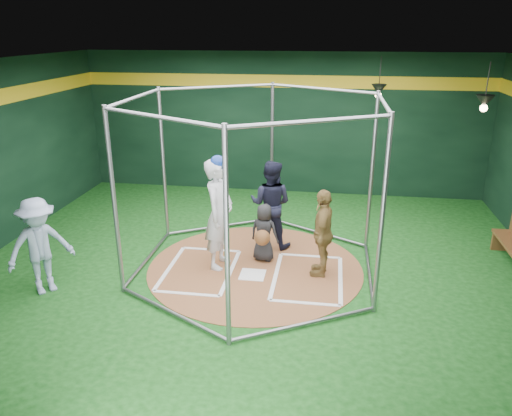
# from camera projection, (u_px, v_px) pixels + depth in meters

# --- Properties ---
(room_shell) EXTENTS (10.10, 9.10, 3.53)m
(room_shell) POSITION_uv_depth(u_px,v_px,m) (255.00, 173.00, 8.29)
(room_shell) COLOR #0D3C0E
(room_shell) RESTS_ON ground
(clay_disc) EXTENTS (3.80, 3.80, 0.01)m
(clay_disc) POSITION_uv_depth(u_px,v_px,m) (255.00, 267.00, 8.88)
(clay_disc) COLOR brown
(clay_disc) RESTS_ON ground
(home_plate) EXTENTS (0.43, 0.43, 0.01)m
(home_plate) POSITION_uv_depth(u_px,v_px,m) (252.00, 275.00, 8.60)
(home_plate) COLOR white
(home_plate) RESTS_ON clay_disc
(batter_box_left) EXTENTS (1.17, 1.77, 0.01)m
(batter_box_left) POSITION_uv_depth(u_px,v_px,m) (200.00, 270.00, 8.78)
(batter_box_left) COLOR white
(batter_box_left) RESTS_ON clay_disc
(batter_box_right) EXTENTS (1.17, 1.77, 0.01)m
(batter_box_right) POSITION_uv_depth(u_px,v_px,m) (308.00, 277.00, 8.51)
(batter_box_right) COLOR white
(batter_box_right) RESTS_ON clay_disc
(batting_cage) EXTENTS (4.05, 4.67, 3.00)m
(batting_cage) POSITION_uv_depth(u_px,v_px,m) (255.00, 188.00, 8.37)
(batting_cage) COLOR gray
(batting_cage) RESTS_ON ground
(pendant_lamp_near) EXTENTS (0.34, 0.34, 0.90)m
(pendant_lamp_near) POSITION_uv_depth(u_px,v_px,m) (379.00, 90.00, 10.98)
(pendant_lamp_near) COLOR black
(pendant_lamp_near) RESTS_ON room_shell
(pendant_lamp_far) EXTENTS (0.34, 0.34, 0.90)m
(pendant_lamp_far) POSITION_uv_depth(u_px,v_px,m) (485.00, 101.00, 9.24)
(pendant_lamp_far) COLOR black
(pendant_lamp_far) RESTS_ON room_shell
(batter_figure) EXTENTS (0.57, 0.77, 2.02)m
(batter_figure) POSITION_uv_depth(u_px,v_px,m) (219.00, 213.00, 8.63)
(batter_figure) COLOR silver
(batter_figure) RESTS_ON clay_disc
(visitor_leopard) EXTENTS (0.45, 0.92, 1.53)m
(visitor_leopard) POSITION_uv_depth(u_px,v_px,m) (323.00, 233.00, 8.41)
(visitor_leopard) COLOR tan
(visitor_leopard) RESTS_ON clay_disc
(catcher_figure) EXTENTS (0.59, 0.62, 1.07)m
(catcher_figure) POSITION_uv_depth(u_px,v_px,m) (264.00, 233.00, 8.98)
(catcher_figure) COLOR black
(catcher_figure) RESTS_ON clay_disc
(umpire) EXTENTS (0.93, 0.79, 1.70)m
(umpire) POSITION_uv_depth(u_px,v_px,m) (271.00, 204.00, 9.50)
(umpire) COLOR black
(umpire) RESTS_ON clay_disc
(bystander_blue) EXTENTS (1.13, 1.16, 1.59)m
(bystander_blue) POSITION_uv_depth(u_px,v_px,m) (40.00, 246.00, 7.84)
(bystander_blue) COLOR #94A5C4
(bystander_blue) RESTS_ON ground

